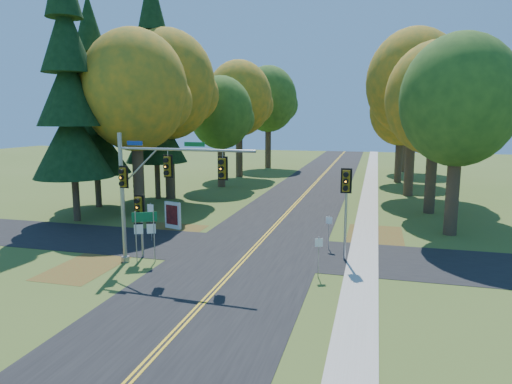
% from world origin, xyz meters
% --- Properties ---
extents(ground, '(160.00, 160.00, 0.00)m').
position_xyz_m(ground, '(0.00, 0.00, 0.00)').
color(ground, '#42581F').
rests_on(ground, ground).
extents(road_main, '(8.00, 160.00, 0.02)m').
position_xyz_m(road_main, '(0.00, 0.00, 0.01)').
color(road_main, black).
rests_on(road_main, ground).
extents(road_cross, '(60.00, 6.00, 0.02)m').
position_xyz_m(road_cross, '(0.00, 2.00, 0.01)').
color(road_cross, black).
rests_on(road_cross, ground).
extents(centerline_left, '(0.10, 160.00, 0.01)m').
position_xyz_m(centerline_left, '(-0.10, 0.00, 0.03)').
color(centerline_left, gold).
rests_on(centerline_left, road_main).
extents(centerline_right, '(0.10, 160.00, 0.01)m').
position_xyz_m(centerline_right, '(0.10, 0.00, 0.03)').
color(centerline_right, gold).
rests_on(centerline_right, road_main).
extents(sidewalk_east, '(1.60, 160.00, 0.06)m').
position_xyz_m(sidewalk_east, '(6.20, 0.00, 0.03)').
color(sidewalk_east, '#9E998E').
rests_on(sidewalk_east, ground).
extents(leaf_patch_w_near, '(4.00, 6.00, 0.00)m').
position_xyz_m(leaf_patch_w_near, '(-6.50, 4.00, 0.01)').
color(leaf_patch_w_near, brown).
rests_on(leaf_patch_w_near, ground).
extents(leaf_patch_e, '(3.50, 8.00, 0.00)m').
position_xyz_m(leaf_patch_e, '(6.80, 6.00, 0.01)').
color(leaf_patch_e, brown).
rests_on(leaf_patch_e, ground).
extents(leaf_patch_w_far, '(3.00, 5.00, 0.00)m').
position_xyz_m(leaf_patch_w_far, '(-7.50, -3.00, 0.01)').
color(leaf_patch_w_far, brown).
rests_on(leaf_patch_w_far, ground).
extents(tree_w_a, '(8.00, 8.00, 14.15)m').
position_xyz_m(tree_w_a, '(-11.13, 9.38, 9.49)').
color(tree_w_a, '#38281C').
rests_on(tree_w_a, ground).
extents(tree_e_a, '(7.20, 7.20, 12.73)m').
position_xyz_m(tree_e_a, '(11.57, 8.77, 8.53)').
color(tree_e_a, '#38281C').
rests_on(tree_e_a, ground).
extents(tree_w_b, '(8.60, 8.60, 15.38)m').
position_xyz_m(tree_w_b, '(-11.72, 16.29, 10.37)').
color(tree_w_b, '#38281C').
rests_on(tree_w_b, ground).
extents(tree_e_b, '(7.60, 7.60, 13.33)m').
position_xyz_m(tree_e_b, '(10.97, 15.58, 8.90)').
color(tree_e_b, '#38281C').
rests_on(tree_e_b, ground).
extents(tree_w_c, '(6.80, 6.80, 11.91)m').
position_xyz_m(tree_w_c, '(-9.54, 24.47, 7.94)').
color(tree_w_c, '#38281C').
rests_on(tree_w_c, ground).
extents(tree_e_c, '(8.80, 8.80, 15.79)m').
position_xyz_m(tree_e_c, '(9.88, 23.69, 10.66)').
color(tree_e_c, '#38281C').
rests_on(tree_e_c, ground).
extents(tree_w_d, '(8.20, 8.20, 14.56)m').
position_xyz_m(tree_w_d, '(-10.13, 33.18, 9.78)').
color(tree_w_d, '#38281C').
rests_on(tree_w_d, ground).
extents(tree_e_d, '(7.00, 7.00, 12.32)m').
position_xyz_m(tree_e_d, '(9.26, 32.87, 8.24)').
color(tree_e_d, '#38281C').
rests_on(tree_e_d, ground).
extents(tree_w_e, '(8.40, 8.40, 14.97)m').
position_xyz_m(tree_w_e, '(-8.92, 44.09, 10.07)').
color(tree_w_e, '#38281C').
rests_on(tree_w_e, ground).
extents(tree_e_e, '(7.80, 7.80, 13.74)m').
position_xyz_m(tree_e_e, '(10.47, 43.58, 9.19)').
color(tree_e_e, '#38281C').
rests_on(tree_e_e, ground).
extents(pine_a, '(5.60, 5.60, 19.48)m').
position_xyz_m(pine_a, '(-14.50, 6.00, 9.18)').
color(pine_a, '#38281C').
rests_on(pine_a, ground).
extents(pine_b, '(5.60, 5.60, 17.31)m').
position_xyz_m(pine_b, '(-16.00, 11.00, 8.16)').
color(pine_b, '#38281C').
rests_on(pine_b, ground).
extents(pine_c, '(5.60, 5.60, 20.56)m').
position_xyz_m(pine_c, '(-13.00, 16.00, 9.69)').
color(pine_c, '#38281C').
rests_on(pine_c, ground).
extents(traffic_mast, '(7.47, 0.84, 6.78)m').
position_xyz_m(traffic_mast, '(-4.12, -1.90, 4.36)').
color(traffic_mast, gray).
rests_on(traffic_mast, ground).
extents(east_signal_pole, '(0.58, 0.66, 4.96)m').
position_xyz_m(east_signal_pole, '(5.22, 1.35, 3.76)').
color(east_signal_pole, '#92949A').
rests_on(east_signal_pole, ground).
extents(ped_signal_pole, '(0.55, 0.64, 3.49)m').
position_xyz_m(ped_signal_pole, '(-5.45, -0.97, 2.59)').
color(ped_signal_pole, gray).
rests_on(ped_signal_pole, ground).
extents(route_sign_cluster, '(1.19, 0.56, 2.77)m').
position_xyz_m(route_sign_cluster, '(-4.85, -1.55, 1.95)').
color(route_sign_cluster, gray).
rests_on(route_sign_cluster, ground).
extents(info_kiosk, '(1.32, 0.60, 1.85)m').
position_xyz_m(info_kiosk, '(-6.62, 5.57, 0.92)').
color(info_kiosk, silver).
rests_on(info_kiosk, ground).
extents(reg_sign_e_north, '(0.37, 0.12, 1.98)m').
position_xyz_m(reg_sign_e_north, '(4.20, 3.34, 1.36)').
color(reg_sign_e_north, gray).
rests_on(reg_sign_e_north, ground).
extents(reg_sign_e_south, '(0.36, 0.16, 1.98)m').
position_xyz_m(reg_sign_e_south, '(4.20, -1.49, 1.36)').
color(reg_sign_e_south, gray).
rests_on(reg_sign_e_south, ground).
extents(reg_sign_w, '(0.45, 0.13, 2.37)m').
position_xyz_m(reg_sign_w, '(-6.58, 2.39, 1.62)').
color(reg_sign_w, gray).
rests_on(reg_sign_w, ground).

